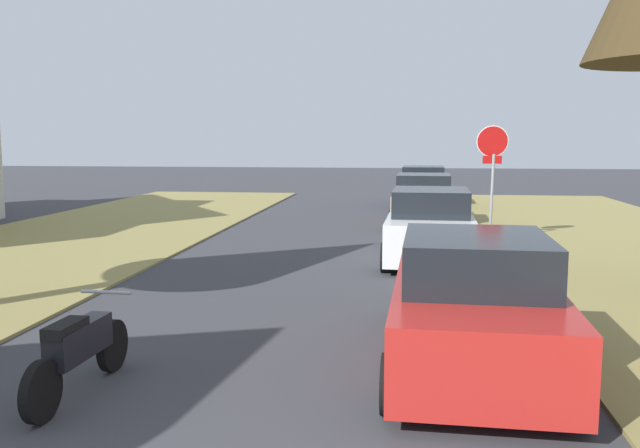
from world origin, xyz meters
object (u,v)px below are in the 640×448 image
(parked_motorcycle, at_px, (79,350))
(stop_sign_far, at_px, (492,158))
(parked_sedan_red, at_px, (474,305))
(parked_sedan_tan, at_px, (423,201))
(parked_sedan_white, at_px, (430,227))
(parked_sedan_navy, at_px, (423,187))

(parked_motorcycle, bearing_deg, stop_sign_far, 63.70)
(stop_sign_far, xyz_separation_m, parked_sedan_red, (-1.38, -9.74, -1.45))
(parked_sedan_tan, bearing_deg, parked_sedan_white, -90.12)
(parked_sedan_tan, relative_size, parked_motorcycle, 2.17)
(stop_sign_far, relative_size, parked_motorcycle, 1.44)
(parked_sedan_navy, bearing_deg, stop_sign_far, -81.30)
(parked_sedan_white, bearing_deg, parked_motorcycle, -114.68)
(parked_sedan_white, height_order, parked_motorcycle, parked_sedan_white)
(parked_sedan_red, bearing_deg, parked_sedan_tan, 91.01)
(stop_sign_far, xyz_separation_m, parked_motorcycle, (-5.54, -11.22, -1.69))
(parked_sedan_red, relative_size, parked_sedan_navy, 1.00)
(parked_sedan_navy, bearing_deg, parked_motorcycle, -101.09)
(parked_sedan_white, distance_m, parked_sedan_navy, 12.28)
(parked_sedan_red, relative_size, parked_motorcycle, 2.17)
(stop_sign_far, distance_m, parked_sedan_white, 3.47)
(parked_motorcycle, bearing_deg, parked_sedan_tan, 75.14)
(stop_sign_far, distance_m, parked_sedan_tan, 4.19)
(parked_sedan_white, bearing_deg, stop_sign_far, 58.90)
(parked_sedan_tan, xyz_separation_m, parked_motorcycle, (-3.93, -14.80, -0.24))
(parked_sedan_red, xyz_separation_m, parked_sedan_navy, (-0.08, 19.32, 0.00))
(parked_sedan_red, relative_size, parked_sedan_white, 1.00)
(parked_sedan_white, bearing_deg, parked_sedan_tan, 89.88)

